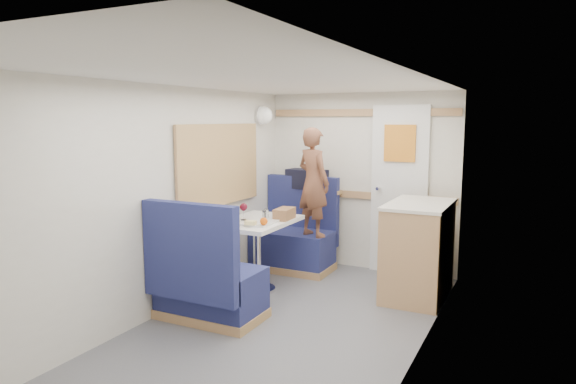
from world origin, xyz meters
The scene contains 26 objects.
floor centered at (0.00, 0.00, 0.00)m, with size 4.50×4.50×0.00m, color #515156.
ceiling centered at (0.00, 0.00, 2.00)m, with size 4.50×4.50×0.00m, color silver.
wall_back centered at (0.00, 2.25, 1.00)m, with size 2.20×0.02×2.00m, color silver.
wall_left centered at (-1.10, 0.00, 1.00)m, with size 0.02×4.50×2.00m, color silver.
wall_right centered at (1.10, 0.00, 1.00)m, with size 0.02×4.50×2.00m, color silver.
oak_trim_low centered at (0.00, 2.23, 0.85)m, with size 2.15×0.02×0.08m, color #A6804B.
oak_trim_high centered at (0.00, 2.23, 1.78)m, with size 2.15×0.02×0.08m, color #A6804B.
side_window centered at (-1.08, 1.00, 1.25)m, with size 0.04×1.30×0.72m, color #99A58C.
rear_door centered at (0.45, 2.22, 0.97)m, with size 0.62×0.12×1.86m.
dinette_table centered at (-0.65, 1.00, 0.57)m, with size 0.62×0.92×0.72m.
bench_far centered at (-0.65, 1.86, 0.30)m, with size 0.90×0.59×1.05m.
bench_near centered at (-0.65, 0.14, 0.30)m, with size 0.90×0.59×1.05m.
ledge centered at (-0.65, 2.12, 0.88)m, with size 0.90×0.14×0.04m, color #A6804B.
dome_light centered at (-1.04, 1.85, 1.75)m, with size 0.20×0.20×0.20m, color white.
galley_counter centered at (0.82, 1.55, 0.47)m, with size 0.57×0.92×0.92m.
person centered at (-0.35, 1.69, 1.04)m, with size 0.43×0.28×1.17m, color brown.
duffel_bag centered at (-0.62, 2.12, 1.01)m, with size 0.47×0.23×0.23m, color black.
tray centered at (-0.55, 0.87, 0.73)m, with size 0.29×0.37×0.02m, color silver.
orange_fruit centered at (-0.43, 0.73, 0.77)m, with size 0.07×0.07×0.07m, color orange.
cheese_block centered at (-0.55, 0.70, 0.76)m, with size 0.11×0.06×0.04m, color #D9D37D.
wine_glass centered at (-0.77, 0.94, 0.84)m, with size 0.08×0.08×0.17m.
tumbler_left centered at (-0.88, 0.69, 0.77)m, with size 0.06×0.06×0.10m, color silver.
tumbler_right centered at (-0.57, 1.03, 0.77)m, with size 0.06×0.06×0.10m, color white.
beer_glass centered at (-0.43, 1.11, 0.77)m, with size 0.07×0.07×0.11m, color #904415.
pepper_grinder centered at (-0.63, 1.15, 0.76)m, with size 0.03×0.03×0.09m, color black.
bread_loaf centered at (-0.43, 1.16, 0.78)m, with size 0.14×0.26×0.11m, color #8C603B.
Camera 1 is at (1.83, -3.32, 1.70)m, focal length 32.00 mm.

